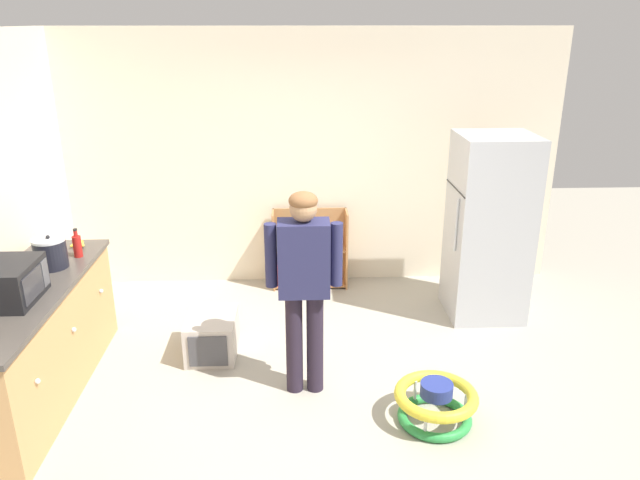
{
  "coord_description": "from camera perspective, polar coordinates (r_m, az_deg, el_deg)",
  "views": [
    {
      "loc": [
        -0.2,
        -3.95,
        2.76
      ],
      "look_at": [
        -0.01,
        0.52,
        1.11
      ],
      "focal_mm": 33.82,
      "sensor_mm": 36.0,
      "label": 1
    }
  ],
  "objects": [
    {
      "name": "bookshelf",
      "position": [
        6.55,
        -1.49,
        -1.29
      ],
      "size": [
        0.8,
        0.28,
        0.85
      ],
      "color": "#AE7445",
      "rests_on": "ground"
    },
    {
      "name": "standing_person",
      "position": [
        4.46,
        -1.53,
        -3.45
      ],
      "size": [
        0.57,
        0.22,
        1.62
      ],
      "color": "#281F2E",
      "rests_on": "ground"
    },
    {
      "name": "banana_bunch",
      "position": [
        5.63,
        -21.82,
        -0.32
      ],
      "size": [
        0.15,
        0.16,
        0.04
      ],
      "color": "yellow",
      "rests_on": "kitchen_counter"
    },
    {
      "name": "microwave",
      "position": [
        4.71,
        -27.33,
        -3.6
      ],
      "size": [
        0.37,
        0.48,
        0.28
      ],
      "color": "black",
      "rests_on": "kitchen_counter"
    },
    {
      "name": "back_wall",
      "position": [
        6.44,
        -0.59,
        7.53
      ],
      "size": [
        5.2,
        0.06,
        2.7
      ],
      "primitive_type": "cube",
      "color": "#EEE0C4",
      "rests_on": "ground"
    },
    {
      "name": "teal_cup",
      "position": [
        5.31,
        -26.98,
        -2.09
      ],
      "size": [
        0.08,
        0.08,
        0.09
      ],
      "primitive_type": "cylinder",
      "color": "teal",
      "rests_on": "kitchen_counter"
    },
    {
      "name": "ketchup_bottle",
      "position": [
        5.37,
        -21.99,
        -0.48
      ],
      "size": [
        0.07,
        0.07,
        0.25
      ],
      "color": "red",
      "rests_on": "kitchen_counter"
    },
    {
      "name": "red_cup",
      "position": [
        5.56,
        -23.77,
        -0.63
      ],
      "size": [
        0.08,
        0.08,
        0.09
      ],
      "primitive_type": "cylinder",
      "color": "red",
      "rests_on": "kitchen_counter"
    },
    {
      "name": "baby_walker",
      "position": [
        4.57,
        10.88,
        -14.89
      ],
      "size": [
        0.6,
        0.6,
        0.32
      ],
      "color": "green",
      "rests_on": "ground"
    },
    {
      "name": "kitchen_counter",
      "position": [
        5.11,
        -25.46,
        -8.79
      ],
      "size": [
        0.65,
        2.11,
        0.9
      ],
      "color": "tan",
      "rests_on": "ground"
    },
    {
      "name": "green_cup",
      "position": [
        5.16,
        -27.85,
        -2.83
      ],
      "size": [
        0.08,
        0.08,
        0.09
      ],
      "primitive_type": "cylinder",
      "color": "#269551",
      "rests_on": "kitchen_counter"
    },
    {
      "name": "ground_plane",
      "position": [
        4.82,
        0.4,
        -14.73
      ],
      "size": [
        12.0,
        12.0,
        0.0
      ],
      "primitive_type": "plane",
      "color": "#A8A292",
      "rests_on": "ground"
    },
    {
      "name": "crock_pot",
      "position": [
        5.21,
        -24.16,
        -1.13
      ],
      "size": [
        0.26,
        0.26,
        0.27
      ],
      "color": "black",
      "rests_on": "kitchen_counter"
    },
    {
      "name": "refrigerator",
      "position": [
        5.96,
        15.69,
        1.12
      ],
      "size": [
        0.73,
        0.68,
        1.78
      ],
      "color": "#B7BABF",
      "rests_on": "ground"
    },
    {
      "name": "pet_carrier",
      "position": [
        5.37,
        -10.18,
        -8.87
      ],
      "size": [
        0.42,
        0.55,
        0.36
      ],
      "color": "#BDB4AB",
      "rests_on": "ground"
    }
  ]
}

